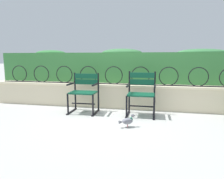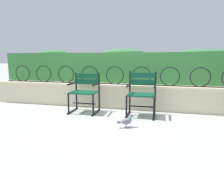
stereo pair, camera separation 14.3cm
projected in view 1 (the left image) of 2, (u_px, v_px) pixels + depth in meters
name	position (u px, v px, depth m)	size (l,w,h in m)	color
ground_plane	(111.00, 118.00, 4.07)	(60.00, 60.00, 0.00)	#ADADA8
stone_wall	(119.00, 96.00, 4.87)	(6.53, 0.41, 0.56)	beige
iron_arch_fence	(114.00, 76.00, 4.75)	(6.00, 0.02, 0.42)	black
hedge_row	(123.00, 66.00, 5.23)	(6.39, 0.62, 0.84)	#387A3D
park_chair_left	(84.00, 91.00, 4.45)	(0.59, 0.53, 0.84)	#0F4C33
park_chair_right	(141.00, 93.00, 4.22)	(0.57, 0.52, 0.89)	#0F4C33
pigeon_near_chairs	(127.00, 121.00, 3.51)	(0.27, 0.19, 0.22)	gray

